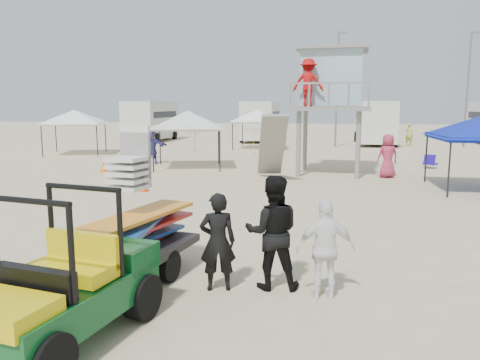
% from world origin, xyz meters
% --- Properties ---
extents(ground, '(140.00, 140.00, 0.00)m').
position_xyz_m(ground, '(0.00, 0.00, 0.00)').
color(ground, beige).
rests_on(ground, ground).
extents(utility_cart, '(1.67, 2.68, 1.90)m').
position_xyz_m(utility_cart, '(-0.81, -2.16, 0.89)').
color(utility_cart, '#0B4A1E').
rests_on(utility_cart, ground).
extents(surf_trailer, '(1.75, 2.72, 2.31)m').
position_xyz_m(surf_trailer, '(-0.80, 0.18, 0.94)').
color(surf_trailer, black).
rests_on(surf_trailer, ground).
extents(man_left, '(0.66, 0.53, 1.60)m').
position_xyz_m(man_left, '(0.71, -0.12, 0.80)').
color(man_left, black).
rests_on(man_left, ground).
extents(man_mid, '(0.99, 0.82, 1.86)m').
position_xyz_m(man_mid, '(1.56, 0.13, 0.93)').
color(man_mid, black).
rests_on(man_mid, ground).
extents(man_right, '(0.97, 0.58, 1.56)m').
position_xyz_m(man_right, '(2.41, -0.12, 0.78)').
color(man_right, white).
rests_on(man_right, ground).
extents(lifeguard_tower, '(3.48, 3.48, 5.24)m').
position_xyz_m(lifeguard_tower, '(2.42, 13.56, 3.90)').
color(lifeguard_tower, gray).
rests_on(lifeguard_tower, ground).
extents(canopy_white_a, '(3.78, 3.78, 3.11)m').
position_xyz_m(canopy_white_a, '(-4.10, 14.24, 2.56)').
color(canopy_white_a, black).
rests_on(canopy_white_a, ground).
extents(canopy_white_b, '(4.05, 4.05, 3.08)m').
position_xyz_m(canopy_white_b, '(-12.64, 19.00, 2.53)').
color(canopy_white_b, black).
rests_on(canopy_white_b, ground).
extents(canopy_white_c, '(3.11, 3.11, 3.08)m').
position_xyz_m(canopy_white_c, '(-2.28, 24.49, 2.53)').
color(canopy_white_c, black).
rests_on(canopy_white_c, ground).
extents(umbrella_a, '(1.79, 1.82, 1.55)m').
position_xyz_m(umbrella_a, '(-5.70, 21.01, 0.78)').
color(umbrella_a, '#AF122E').
rests_on(umbrella_a, ground).
extents(umbrella_b, '(2.41, 2.43, 1.69)m').
position_xyz_m(umbrella_b, '(-1.90, 20.56, 0.85)').
color(umbrella_b, yellow).
rests_on(umbrella_b, ground).
extents(cone_near, '(0.34, 0.34, 0.50)m').
position_xyz_m(cone_near, '(-7.33, 11.98, 0.25)').
color(cone_near, orange).
rests_on(cone_near, ground).
extents(cone_far, '(0.34, 0.34, 0.50)m').
position_xyz_m(cone_far, '(-3.83, 7.97, 0.25)').
color(cone_far, '#EB3A07').
rests_on(cone_far, ground).
extents(beach_chair_a, '(0.73, 0.82, 0.64)m').
position_xyz_m(beach_chair_a, '(-7.61, 18.21, 0.31)').
color(beach_chair_a, '#0F17A3').
rests_on(beach_chair_a, ground).
extents(beach_chair_c, '(0.73, 0.83, 0.64)m').
position_xyz_m(beach_chair_c, '(7.24, 16.16, 0.31)').
color(beach_chair_c, '#1F0D93').
rests_on(beach_chair_c, ground).
extents(rv_far_left, '(2.64, 6.80, 3.25)m').
position_xyz_m(rv_far_left, '(-12.00, 29.99, 1.80)').
color(rv_far_left, silver).
rests_on(rv_far_left, ground).
extents(rv_mid_left, '(2.65, 6.50, 3.25)m').
position_xyz_m(rv_mid_left, '(-3.00, 31.49, 1.80)').
color(rv_mid_left, silver).
rests_on(rv_mid_left, ground).
extents(rv_mid_right, '(2.64, 7.00, 3.25)m').
position_xyz_m(rv_mid_right, '(6.00, 29.99, 1.80)').
color(rv_mid_right, silver).
rests_on(rv_mid_right, ground).
extents(light_pole_left, '(0.14, 0.14, 8.00)m').
position_xyz_m(light_pole_left, '(3.00, 27.00, 4.00)').
color(light_pole_left, slate).
rests_on(light_pole_left, ground).
extents(light_pole_right, '(0.14, 0.14, 8.00)m').
position_xyz_m(light_pole_right, '(12.00, 28.50, 4.00)').
color(light_pole_right, slate).
rests_on(light_pole_right, ground).
extents(distant_beachgoers, '(15.94, 16.96, 1.81)m').
position_xyz_m(distant_beachgoers, '(-0.80, 18.04, 0.88)').
color(distant_beachgoers, '#B0324F').
rests_on(distant_beachgoers, ground).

